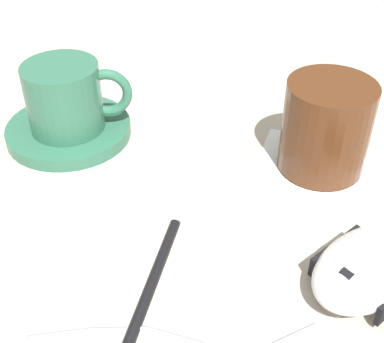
% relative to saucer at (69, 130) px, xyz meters
% --- Properties ---
extents(ground_plane, '(3.00, 3.00, 0.00)m').
position_rel_saucer_xyz_m(ground_plane, '(-0.03, -0.13, -0.01)').
color(ground_plane, '#B2A899').
extents(saucer, '(0.13, 0.13, 0.01)m').
position_rel_saucer_xyz_m(saucer, '(0.00, 0.00, 0.00)').
color(saucer, '#2D664C').
rests_on(saucer, ground).
extents(coffee_cup, '(0.08, 0.11, 0.07)m').
position_rel_saucer_xyz_m(coffee_cup, '(-0.00, -0.00, 0.04)').
color(coffee_cup, '#2D664C').
rests_on(coffee_cup, saucer).
extents(computer_mouse, '(0.12, 0.12, 0.04)m').
position_rel_saucer_xyz_m(computer_mouse, '(-0.18, -0.27, 0.01)').
color(computer_mouse, silver).
rests_on(computer_mouse, ground).
extents(mouse_cable, '(0.03, 0.20, 0.00)m').
position_rel_saucer_xyz_m(mouse_cable, '(-0.24, -0.14, -0.00)').
color(mouse_cable, gray).
rests_on(mouse_cable, ground).
extents(napkin_under_glass, '(0.14, 0.14, 0.00)m').
position_rel_saucer_xyz_m(napkin_under_glass, '(-0.04, -0.25, -0.01)').
color(napkin_under_glass, white).
rests_on(napkin_under_glass, ground).
extents(drinking_glass, '(0.08, 0.08, 0.09)m').
position_rel_saucer_xyz_m(drinking_glass, '(-0.04, -0.26, 0.04)').
color(drinking_glass, '#4C2814').
rests_on(drinking_glass, napkin_under_glass).
extents(napkin_spare, '(0.17, 0.17, 0.00)m').
position_rel_saucer_xyz_m(napkin_spare, '(0.14, -0.10, -0.01)').
color(napkin_spare, white).
rests_on(napkin_spare, ground).
extents(pen, '(0.15, 0.03, 0.01)m').
position_rel_saucer_xyz_m(pen, '(-0.19, -0.12, -0.00)').
color(pen, black).
rests_on(pen, ground).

